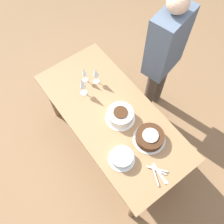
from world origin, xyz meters
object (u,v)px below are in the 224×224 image
(cake_center_white, at_px, (120,115))
(wine_glass_far, at_px, (82,84))
(cake_back_decorated, at_px, (122,157))
(person_cutting, at_px, (164,53))
(wine_glass_near, at_px, (96,73))
(cake_front_chocolate, at_px, (150,137))
(wine_glass_extra, at_px, (84,72))

(cake_center_white, distance_m, wine_glass_far, 0.45)
(cake_back_decorated, distance_m, wine_glass_far, 0.75)
(cake_center_white, bearing_deg, person_cutting, -72.43)
(wine_glass_near, height_order, wine_glass_far, wine_glass_far)
(cake_front_chocolate, relative_size, wine_glass_extra, 1.49)
(cake_back_decorated, bearing_deg, wine_glass_far, -8.52)
(person_cutting, bearing_deg, wine_glass_extra, -38.39)
(cake_center_white, relative_size, wine_glass_far, 1.19)
(wine_glass_far, relative_size, wine_glass_extra, 1.19)
(wine_glass_near, height_order, wine_glass_extra, wine_glass_near)
(wine_glass_near, bearing_deg, cake_back_decorated, 159.92)
(cake_center_white, height_order, cake_front_chocolate, cake_center_white)
(cake_center_white, bearing_deg, wine_glass_extra, 2.34)
(person_cutting, bearing_deg, cake_front_chocolate, 26.83)
(cake_center_white, xyz_separation_m, wine_glass_extra, (0.53, 0.02, 0.08))
(wine_glass_near, bearing_deg, wine_glass_far, 101.98)
(cake_front_chocolate, height_order, cake_back_decorated, cake_front_chocolate)
(cake_center_white, bearing_deg, wine_glass_far, 15.14)
(cake_back_decorated, xyz_separation_m, person_cutting, (0.53, -0.91, 0.17))
(cake_front_chocolate, height_order, wine_glass_far, wine_glass_far)
(cake_back_decorated, distance_m, person_cutting, 1.06)
(cake_front_chocolate, distance_m, wine_glass_far, 0.77)
(cake_front_chocolate, distance_m, wine_glass_near, 0.78)
(wine_glass_near, distance_m, wine_glass_far, 0.18)
(cake_front_chocolate, relative_size, wine_glass_far, 1.25)
(cake_center_white, relative_size, cake_front_chocolate, 0.95)
(cake_front_chocolate, xyz_separation_m, wine_glass_far, (0.73, 0.19, 0.11))
(wine_glass_extra, distance_m, person_cutting, 0.78)
(wine_glass_far, bearing_deg, wine_glass_near, -78.02)
(cake_center_white, distance_m, wine_glass_near, 0.47)
(cake_back_decorated, bearing_deg, wine_glass_near, -20.08)
(cake_center_white, xyz_separation_m, cake_front_chocolate, (-0.31, -0.08, -0.01))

